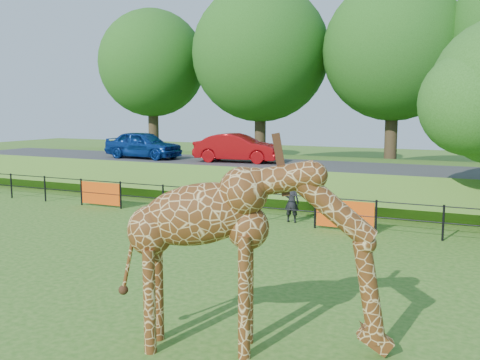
{
  "coord_description": "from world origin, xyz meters",
  "views": [
    {
      "loc": [
        7.21,
        -8.82,
        3.98
      ],
      "look_at": [
        0.95,
        4.39,
        2.0
      ],
      "focal_mm": 40.0,
      "sensor_mm": 36.0,
      "label": 1
    }
  ],
  "objects_px": {
    "car_blue": "(143,145)",
    "visitor": "(292,202)",
    "giraffe": "(254,257)",
    "car_red": "(238,148)"
  },
  "relations": [
    {
      "from": "car_blue",
      "to": "visitor",
      "type": "relative_size",
      "value": 2.85
    },
    {
      "from": "giraffe",
      "to": "car_red",
      "type": "bearing_deg",
      "value": 97.24
    },
    {
      "from": "giraffe",
      "to": "car_blue",
      "type": "height_order",
      "value": "giraffe"
    },
    {
      "from": "car_red",
      "to": "visitor",
      "type": "distance_m",
      "value": 7.3
    },
    {
      "from": "giraffe",
      "to": "car_blue",
      "type": "bearing_deg",
      "value": 111.42
    },
    {
      "from": "car_red",
      "to": "visitor",
      "type": "bearing_deg",
      "value": -145.8
    },
    {
      "from": "visitor",
      "to": "car_blue",
      "type": "bearing_deg",
      "value": -29.97
    },
    {
      "from": "giraffe",
      "to": "visitor",
      "type": "bearing_deg",
      "value": 87.11
    },
    {
      "from": "car_blue",
      "to": "visitor",
      "type": "xyz_separation_m",
      "value": [
        9.88,
        -5.11,
        -1.4
      ]
    },
    {
      "from": "car_red",
      "to": "visitor",
      "type": "height_order",
      "value": "car_red"
    }
  ]
}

